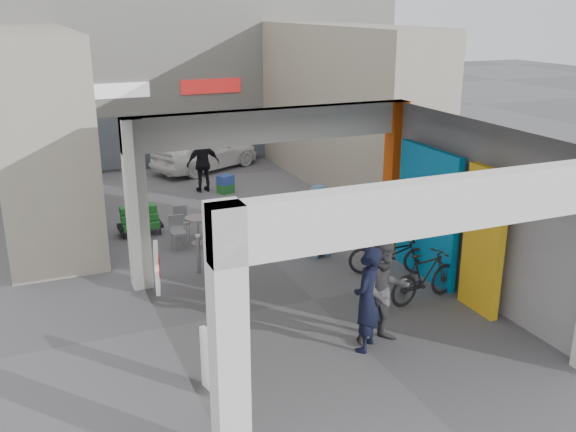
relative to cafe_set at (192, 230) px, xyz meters
name	(u,v)px	position (x,y,z in m)	size (l,w,h in m)	color
ground	(314,300)	(1.36, -4.23, -0.29)	(90.00, 90.00, 0.00)	#5C5C62
arcade_canopy	(362,196)	(1.90, -5.05, 2.02)	(6.40, 6.45, 6.40)	silver
far_building	(155,49)	(1.36, 9.77, 3.71)	(18.00, 4.08, 8.00)	silver
plaza_bldg_left	(39,127)	(-3.14, 3.27, 2.21)	(2.00, 9.00, 5.00)	#A29C87
plaza_bldg_right	(344,107)	(5.86, 3.27, 2.21)	(2.00, 9.00, 5.00)	#A29C87
bollard_left	(199,254)	(-0.36, -1.99, 0.14)	(0.09, 0.09, 0.84)	#97999F
bollard_center	(266,236)	(1.34, -1.63, 0.19)	(0.09, 0.09, 0.95)	#97999F
bollard_right	(327,231)	(2.86, -1.73, 0.14)	(0.09, 0.09, 0.84)	#97999F
advert_board_near	(212,363)	(-1.39, -6.53, 0.22)	(0.21, 0.55, 1.00)	white
advert_board_far	(157,268)	(-1.39, -2.59, 0.22)	(0.20, 0.55, 1.00)	white
cafe_set	(192,230)	(0.00, 0.00, 0.00)	(1.33, 1.08, 0.81)	#A4A4A9
produce_stand	(140,224)	(-1.09, 0.95, 0.00)	(1.09, 0.59, 0.72)	black
crate_stack	(226,184)	(2.06, 3.74, -0.01)	(0.55, 0.50, 0.56)	#19591D
border_collie	(375,300)	(2.21, -5.13, -0.04)	(0.23, 0.45, 0.62)	black
man_with_dog	(367,299)	(1.37, -6.27, 0.63)	(0.67, 0.44, 1.84)	black
man_back_turned	(384,291)	(1.75, -6.18, 0.67)	(0.93, 0.72, 1.90)	#3F3F42
man_elderly	(319,220)	(2.48, -2.08, 0.57)	(0.83, 0.54, 1.70)	#638FC1
man_crates	(203,164)	(1.49, 4.17, 0.61)	(1.05, 0.44, 1.78)	black
bicycle_front	(390,253)	(3.42, -3.68, 0.19)	(0.62, 1.79, 0.94)	black
bicycle_rear	(425,277)	(3.34, -5.09, 0.23)	(0.48, 1.70, 1.02)	black
white_van	(205,151)	(2.30, 6.86, 0.39)	(1.60, 3.98, 1.36)	white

